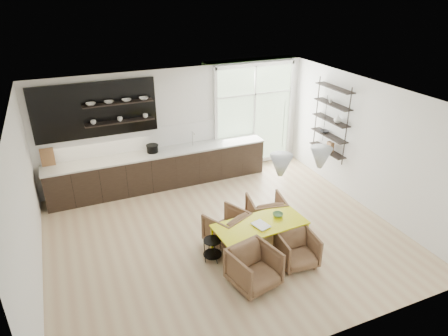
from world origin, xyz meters
TOP-DOWN VIEW (x-y plane):
  - room at (0.58, 1.10)m, footprint 7.02×6.01m
  - kitchen_run at (-0.69, 2.69)m, footprint 5.54×0.69m
  - right_shelving at (3.36, 1.17)m, footprint 0.26×1.22m
  - dining_table at (0.41, -0.77)m, footprint 1.81×0.90m
  - armchair_back_left at (-0.04, -0.21)m, footprint 0.97×0.99m
  - armchair_back_right at (0.97, 0.00)m, footprint 0.86×0.88m
  - armchair_front_left at (-0.11, -1.55)m, footprint 0.91×0.92m
  - armchair_front_right at (0.89, -1.36)m, footprint 0.73×0.75m
  - wire_stool at (-0.51, -0.64)m, footprint 0.35×0.35m
  - table_book at (0.27, -0.87)m, footprint 0.32×0.38m
  - table_bowl at (0.85, -0.67)m, footprint 0.21×0.21m

SIDE VIEW (x-z plane):
  - wire_stool at x=-0.51m, z-range 0.06..0.51m
  - armchair_front_right at x=0.89m, z-range 0.00..0.63m
  - armchair_back_left at x=-0.04m, z-range 0.00..0.68m
  - armchair_back_right at x=0.97m, z-range 0.00..0.69m
  - armchair_front_left at x=-0.11m, z-range 0.00..0.71m
  - kitchen_run at x=-0.69m, z-range -0.78..1.97m
  - dining_table at x=0.41m, z-range 0.28..0.92m
  - table_book at x=0.27m, z-range 0.64..0.68m
  - table_bowl at x=0.85m, z-range 0.64..0.71m
  - room at x=0.58m, z-range 0.00..2.92m
  - right_shelving at x=3.36m, z-range 0.70..2.60m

